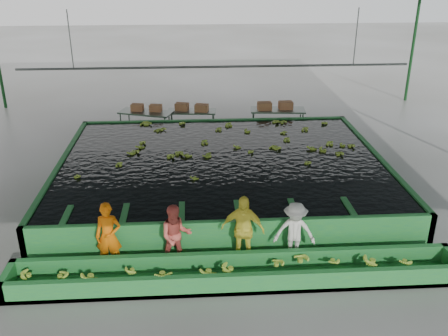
{
  "coord_description": "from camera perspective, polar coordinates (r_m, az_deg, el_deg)",
  "views": [
    {
      "loc": [
        -0.87,
        -12.75,
        6.74
      ],
      "look_at": [
        0.0,
        0.5,
        1.0
      ],
      "focal_mm": 40.0,
      "sensor_mm": 36.0,
      "label": 1
    }
  ],
  "objects": [
    {
      "name": "ground",
      "position": [
        14.45,
        0.13,
        -4.43
      ],
      "size": [
        80.0,
        80.0,
        0.0
      ],
      "primitive_type": "plane",
      "color": "slate",
      "rests_on": "ground"
    },
    {
      "name": "shed_roof",
      "position": [
        12.9,
        0.15,
        15.62
      ],
      "size": [
        20.0,
        22.0,
        0.04
      ],
      "primitive_type": "cube",
      "color": "gray",
      "rests_on": "shed_posts"
    },
    {
      "name": "shed_posts",
      "position": [
        13.47,
        0.14,
        5.02
      ],
      "size": [
        20.0,
        22.0,
        5.0
      ],
      "primitive_type": null,
      "color": "#113C17",
      "rests_on": "ground"
    },
    {
      "name": "flotation_tank",
      "position": [
        15.6,
        -0.24,
        -0.4
      ],
      "size": [
        10.0,
        8.0,
        0.9
      ],
      "primitive_type": null,
      "color": "#227230",
      "rests_on": "ground"
    },
    {
      "name": "tank_water",
      "position": [
        15.45,
        -0.24,
        0.96
      ],
      "size": [
        9.7,
        7.7,
        0.0
      ],
      "primitive_type": "cube",
      "color": "black",
      "rests_on": "flotation_tank"
    },
    {
      "name": "sorting_trough",
      "position": [
        11.25,
        1.4,
        -11.86
      ],
      "size": [
        10.0,
        1.0,
        0.5
      ],
      "primitive_type": null,
      "color": "#227230",
      "rests_on": "ground"
    },
    {
      "name": "cableway_rail",
      "position": [
        18.16,
        -0.95,
        11.49
      ],
      "size": [
        0.08,
        0.08,
        14.0
      ],
      "primitive_type": "cylinder",
      "color": "#59605B",
      "rests_on": "shed_roof"
    },
    {
      "name": "rail_hanger_left",
      "position": [
        18.43,
        -17.17,
        13.83
      ],
      "size": [
        0.04,
        0.04,
        2.0
      ],
      "primitive_type": "cylinder",
      "color": "#59605B",
      "rests_on": "shed_roof"
    },
    {
      "name": "rail_hanger_right",
      "position": [
        18.9,
        14.86,
        14.3
      ],
      "size": [
        0.04,
        0.04,
        2.0
      ],
      "primitive_type": "cylinder",
      "color": "#59605B",
      "rests_on": "shed_roof"
    },
    {
      "name": "worker_a",
      "position": [
        11.75,
        -13.05,
        -7.59
      ],
      "size": [
        0.61,
        0.42,
        1.63
      ],
      "primitive_type": "imported",
      "rotation": [
        0.0,
        0.0,
        -0.04
      ],
      "color": "#DF6107",
      "rests_on": "ground"
    },
    {
      "name": "worker_b",
      "position": [
        11.62,
        -5.52,
        -7.71
      ],
      "size": [
        0.82,
        0.67,
        1.53
      ],
      "primitive_type": "imported",
      "rotation": [
        0.0,
        0.0,
        0.14
      ],
      "color": "#CA4F44",
      "rests_on": "ground"
    },
    {
      "name": "worker_c",
      "position": [
        11.61,
        2.15,
        -7.07
      ],
      "size": [
        1.08,
        0.64,
        1.72
      ],
      "primitive_type": "imported",
      "rotation": [
        0.0,
        0.0,
        -0.23
      ],
      "color": "yellow",
      "rests_on": "ground"
    },
    {
      "name": "worker_d",
      "position": [
        11.84,
        8.07,
        -7.27
      ],
      "size": [
        1.05,
        0.71,
        1.5
      ],
      "primitive_type": "imported",
      "rotation": [
        0.0,
        0.0,
        -0.16
      ],
      "color": "beige",
      "rests_on": "ground"
    },
    {
      "name": "packing_table_left",
      "position": [
        20.26,
        -8.84,
        5.09
      ],
      "size": [
        2.26,
        1.49,
        0.96
      ],
      "primitive_type": null,
      "rotation": [
        0.0,
        0.0,
        -0.34
      ],
      "color": "#59605B",
      "rests_on": "ground"
    },
    {
      "name": "packing_table_mid",
      "position": [
        20.42,
        -3.7,
        5.37
      ],
      "size": [
        2.01,
        0.96,
        0.89
      ],
      "primitive_type": null,
      "rotation": [
        0.0,
        0.0,
        -0.09
      ],
      "color": "#59605B",
      "rests_on": "ground"
    },
    {
      "name": "packing_table_right",
      "position": [
        20.37,
        6.11,
        5.38
      ],
      "size": [
        2.23,
        1.06,
        0.98
      ],
      "primitive_type": null,
      "rotation": [
        0.0,
        0.0,
        -0.09
      ],
      "color": "#59605B",
      "rests_on": "ground"
    },
    {
      "name": "box_stack_left",
      "position": [
        20.21,
        -8.83,
        6.47
      ],
      "size": [
        1.26,
        0.55,
        0.26
      ],
      "primitive_type": null,
      "rotation": [
        0.0,
        0.0,
        -0.18
      ],
      "color": "#9F633C",
      "rests_on": "packing_table_left"
    },
    {
      "name": "box_stack_mid",
      "position": [
        20.27,
        -3.7,
        6.55
      ],
      "size": [
        1.38,
        0.7,
        0.29
      ],
      "primitive_type": null,
      "rotation": [
        0.0,
        0.0,
        -0.26
      ],
      "color": "#9F633C",
      "rests_on": "packing_table_mid"
    },
    {
      "name": "box_stack_right",
      "position": [
        20.21,
        5.85,
        6.7
      ],
      "size": [
        1.42,
        0.47,
        0.3
      ],
      "primitive_type": null,
      "rotation": [
        0.0,
        0.0,
        0.06
      ],
      "color": "#9F633C",
      "rests_on": "packing_table_right"
    },
    {
      "name": "floating_bananas",
      "position": [
        16.19,
        -0.42,
        2.04
      ],
      "size": [
        8.28,
        5.64,
        0.11
      ],
      "primitive_type": null,
      "color": "#8CB02E",
      "rests_on": "tank_water"
    },
    {
      "name": "trough_bananas",
      "position": [
        11.17,
        1.4,
        -11.23
      ],
      "size": [
        8.86,
        0.59,
        0.12
      ],
      "primitive_type": null,
      "color": "#8CB02E",
      "rests_on": "sorting_trough"
    }
  ]
}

